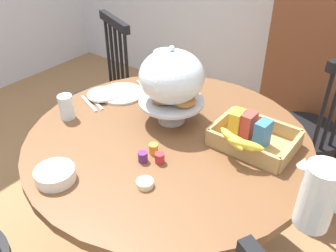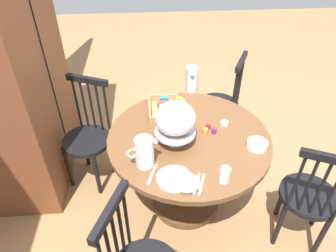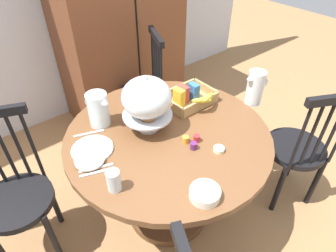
{
  "view_description": "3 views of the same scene",
  "coord_description": "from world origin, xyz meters",
  "px_view_note": "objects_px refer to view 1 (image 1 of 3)",
  "views": [
    {
      "loc": [
        0.71,
        -0.78,
        1.59
      ],
      "look_at": [
        -0.02,
        0.19,
        0.79
      ],
      "focal_mm": 38.46,
      "sensor_mm": 36.0,
      "label": 1
    },
    {
      "loc": [
        -1.69,
        0.46,
        2.16
      ],
      "look_at": [
        -0.02,
        0.34,
        0.84
      ],
      "focal_mm": 32.92,
      "sensor_mm": 36.0,
      "label": 2
    },
    {
      "loc": [
        -0.81,
        -0.79,
        1.8
      ],
      "look_at": [
        -0.02,
        0.19,
        0.79
      ],
      "focal_mm": 31.03,
      "sensor_mm": 36.0,
      "label": 3
    }
  ],
  "objects_px": {
    "dining_table": "(168,176)",
    "drinking_glass": "(66,107)",
    "china_plate_large": "(121,94)",
    "windsor_chair_by_cabinet": "(309,135)",
    "orange_juice_pitcher": "(317,199)",
    "china_plate_small": "(103,94)",
    "pastry_stand_with_dome": "(172,79)",
    "cereal_basket": "(251,136)",
    "milk_pitcher": "(166,73)",
    "cereal_bowl": "(55,175)",
    "windsor_chair_facing_door": "(101,103)",
    "butter_dish": "(145,183)"
  },
  "relations": [
    {
      "from": "dining_table",
      "to": "drinking_glass",
      "type": "bearing_deg",
      "value": -160.53
    },
    {
      "from": "china_plate_large",
      "to": "drinking_glass",
      "type": "relative_size",
      "value": 2.0
    },
    {
      "from": "china_plate_large",
      "to": "drinking_glass",
      "type": "distance_m",
      "value": 0.3
    },
    {
      "from": "windsor_chair_by_cabinet",
      "to": "orange_juice_pitcher",
      "type": "xyz_separation_m",
      "value": [
        0.26,
        -0.91,
        0.39
      ]
    },
    {
      "from": "china_plate_small",
      "to": "drinking_glass",
      "type": "relative_size",
      "value": 1.36
    },
    {
      "from": "dining_table",
      "to": "china_plate_small",
      "type": "bearing_deg",
      "value": 171.32
    },
    {
      "from": "pastry_stand_with_dome",
      "to": "orange_juice_pitcher",
      "type": "bearing_deg",
      "value": -16.85
    },
    {
      "from": "pastry_stand_with_dome",
      "to": "cereal_basket",
      "type": "height_order",
      "value": "pastry_stand_with_dome"
    },
    {
      "from": "dining_table",
      "to": "china_plate_small",
      "type": "height_order",
      "value": "china_plate_small"
    },
    {
      "from": "china_plate_small",
      "to": "pastry_stand_with_dome",
      "type": "bearing_deg",
      "value": 5.46
    },
    {
      "from": "milk_pitcher",
      "to": "china_plate_small",
      "type": "distance_m",
      "value": 0.33
    },
    {
      "from": "cereal_bowl",
      "to": "dining_table",
      "type": "bearing_deg",
      "value": 71.22
    },
    {
      "from": "orange_juice_pitcher",
      "to": "cereal_bowl",
      "type": "distance_m",
      "value": 0.85
    },
    {
      "from": "windsor_chair_facing_door",
      "to": "cereal_bowl",
      "type": "height_order",
      "value": "windsor_chair_facing_door"
    },
    {
      "from": "dining_table",
      "to": "china_plate_small",
      "type": "xyz_separation_m",
      "value": [
        -0.45,
        0.07,
        0.24
      ]
    },
    {
      "from": "dining_table",
      "to": "china_plate_large",
      "type": "height_order",
      "value": "china_plate_large"
    },
    {
      "from": "cereal_basket",
      "to": "butter_dish",
      "type": "xyz_separation_m",
      "value": [
        -0.18,
        -0.43,
        -0.03
      ]
    },
    {
      "from": "china_plate_small",
      "to": "cereal_basket",
      "type": "bearing_deg",
      "value": 5.79
    },
    {
      "from": "pastry_stand_with_dome",
      "to": "drinking_glass",
      "type": "bearing_deg",
      "value": -145.34
    },
    {
      "from": "dining_table",
      "to": "orange_juice_pitcher",
      "type": "relative_size",
      "value": 5.34
    },
    {
      "from": "milk_pitcher",
      "to": "windsor_chair_facing_door",
      "type": "bearing_deg",
      "value": 175.92
    },
    {
      "from": "drinking_glass",
      "to": "china_plate_small",
      "type": "bearing_deg",
      "value": 92.93
    },
    {
      "from": "windsor_chair_by_cabinet",
      "to": "pastry_stand_with_dome",
      "type": "xyz_separation_m",
      "value": [
        -0.43,
        -0.7,
        0.49
      ]
    },
    {
      "from": "orange_juice_pitcher",
      "to": "china_plate_large",
      "type": "height_order",
      "value": "orange_juice_pitcher"
    },
    {
      "from": "milk_pitcher",
      "to": "cereal_bowl",
      "type": "bearing_deg",
      "value": -82.4
    },
    {
      "from": "cereal_basket",
      "to": "cereal_bowl",
      "type": "height_order",
      "value": "cereal_basket"
    },
    {
      "from": "milk_pitcher",
      "to": "cereal_bowl",
      "type": "distance_m",
      "value": 0.77
    },
    {
      "from": "dining_table",
      "to": "china_plate_large",
      "type": "bearing_deg",
      "value": 160.36
    },
    {
      "from": "windsor_chair_by_cabinet",
      "to": "china_plate_large",
      "type": "bearing_deg",
      "value": -139.14
    },
    {
      "from": "dining_table",
      "to": "butter_dish",
      "type": "height_order",
      "value": "butter_dish"
    },
    {
      "from": "cereal_basket",
      "to": "windsor_chair_facing_door",
      "type": "bearing_deg",
      "value": 169.12
    },
    {
      "from": "cereal_basket",
      "to": "cereal_bowl",
      "type": "xyz_separation_m",
      "value": [
        -0.45,
        -0.59,
        -0.02
      ]
    },
    {
      "from": "milk_pitcher",
      "to": "china_plate_large",
      "type": "height_order",
      "value": "milk_pitcher"
    },
    {
      "from": "china_plate_small",
      "to": "cereal_bowl",
      "type": "height_order",
      "value": "cereal_bowl"
    },
    {
      "from": "dining_table",
      "to": "windsor_chair_by_cabinet",
      "type": "relative_size",
      "value": 1.2
    },
    {
      "from": "pastry_stand_with_dome",
      "to": "dining_table",
      "type": "bearing_deg",
      "value": -60.01
    },
    {
      "from": "butter_dish",
      "to": "milk_pitcher",
      "type": "bearing_deg",
      "value": 121.68
    },
    {
      "from": "windsor_chair_by_cabinet",
      "to": "china_plate_large",
      "type": "xyz_separation_m",
      "value": [
        -0.77,
        -0.66,
        0.29
      ]
    },
    {
      "from": "windsor_chair_facing_door",
      "to": "drinking_glass",
      "type": "distance_m",
      "value": 0.72
    },
    {
      "from": "dining_table",
      "to": "pastry_stand_with_dome",
      "type": "xyz_separation_m",
      "value": [
        -0.06,
        0.11,
        0.42
      ]
    },
    {
      "from": "windsor_chair_by_cabinet",
      "to": "pastry_stand_with_dome",
      "type": "bearing_deg",
      "value": -121.47
    },
    {
      "from": "pastry_stand_with_dome",
      "to": "windsor_chair_facing_door",
      "type": "bearing_deg",
      "value": 161.47
    },
    {
      "from": "windsor_chair_by_cabinet",
      "to": "milk_pitcher",
      "type": "relative_size",
      "value": 4.8
    },
    {
      "from": "orange_juice_pitcher",
      "to": "milk_pitcher",
      "type": "bearing_deg",
      "value": 154.5
    },
    {
      "from": "milk_pitcher",
      "to": "cereal_basket",
      "type": "bearing_deg",
      "value": -17.44
    },
    {
      "from": "china_plate_large",
      "to": "cereal_bowl",
      "type": "relative_size",
      "value": 1.57
    },
    {
      "from": "dining_table",
      "to": "windsor_chair_by_cabinet",
      "type": "height_order",
      "value": "windsor_chair_by_cabinet"
    },
    {
      "from": "windsor_chair_by_cabinet",
      "to": "drinking_glass",
      "type": "height_order",
      "value": "windsor_chair_by_cabinet"
    },
    {
      "from": "drinking_glass",
      "to": "butter_dish",
      "type": "height_order",
      "value": "drinking_glass"
    },
    {
      "from": "windsor_chair_by_cabinet",
      "to": "cereal_bowl",
      "type": "distance_m",
      "value": 1.39
    }
  ]
}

